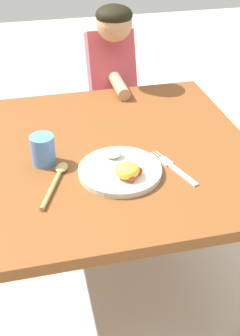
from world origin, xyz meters
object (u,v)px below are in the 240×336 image
fork (175,169)px  spoon (57,178)px  drinking_cup (43,150)px  person (111,104)px  plate (121,170)px

fork → spoon: 0.37m
drinking_cup → person: 0.77m
spoon → drinking_cup: size_ratio=2.29×
plate → fork: size_ratio=1.22×
plate → person: person is taller
spoon → drinking_cup: drinking_cup is taller
spoon → person: 0.84m
fork → person: size_ratio=0.21×
fork → person: person is taller
drinking_cup → person: (0.36, 0.65, -0.19)m
fork → drinking_cup: drinking_cup is taller
drinking_cup → spoon: bearing=-74.8°
fork → drinking_cup: (-0.40, 0.13, 0.05)m
fork → spoon: size_ratio=0.95×
fork → drinking_cup: bearing=52.5°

